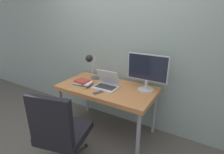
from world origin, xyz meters
TOP-DOWN VIEW (x-y plane):
  - ground_plane at (0.00, 0.00)m, footprint 12.00×12.00m
  - wall_back at (0.00, 0.81)m, footprint 8.00×0.05m
  - desk at (0.00, 0.37)m, footprint 1.39×0.75m
  - laptop at (0.01, 0.35)m, footprint 0.34×0.25m
  - monitor at (0.52, 0.56)m, footprint 0.55×0.21m
  - desk_lamp at (-0.34, 0.46)m, footprint 0.15×0.29m
  - office_chair at (-0.06, -0.51)m, footprint 0.66×0.65m
  - book_stack at (-0.33, 0.23)m, footprint 0.27×0.23m
  - tv_remote at (0.01, 0.13)m, footprint 0.09×0.13m

SIDE VIEW (x-z plane):
  - ground_plane at x=0.00m, z-range 0.00..0.00m
  - office_chair at x=-0.06m, z-range 0.04..1.05m
  - desk at x=0.00m, z-range 0.31..1.05m
  - tv_remote at x=0.01m, z-range 0.75..0.77m
  - book_stack at x=-0.33m, z-range 0.74..0.83m
  - laptop at x=0.01m, z-range 0.67..0.92m
  - desk_lamp at x=-0.34m, z-range 0.82..1.23m
  - monitor at x=0.52m, z-range 0.78..1.28m
  - wall_back at x=0.00m, z-range 0.00..2.60m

